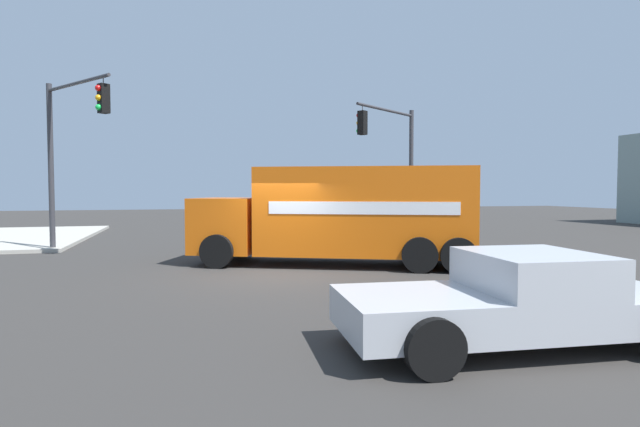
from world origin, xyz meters
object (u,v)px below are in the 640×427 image
Objects in this scene: delivery_truck at (342,215)px; pickup_silver at (520,297)px; traffic_light_primary at (395,153)px; traffic_light_secondary at (67,138)px.

pickup_silver is (8.42, 0.04, -0.82)m from delivery_truck.
traffic_light_secondary is at bearing -86.66° from traffic_light_primary.
pickup_silver is (13.56, 8.74, -3.43)m from traffic_light_secondary.
traffic_light_primary is 13.07m from traffic_light_secondary.
traffic_light_primary is 0.98× the size of traffic_light_secondary.
delivery_truck is at bearing -179.75° from pickup_silver.
delivery_truck reaches higher than pickup_silver.
traffic_light_primary is at bearing 143.67° from delivery_truck.
traffic_light_primary is at bearing 163.27° from pickup_silver.
delivery_truck is 1.43× the size of traffic_light_secondary.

